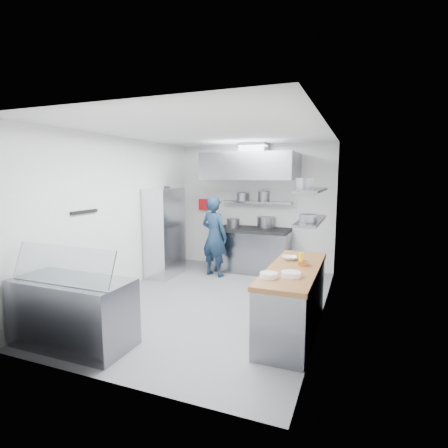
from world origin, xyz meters
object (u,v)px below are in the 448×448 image
at_px(chef, 214,236).
at_px(wire_rack, 165,233).
at_px(gas_range, 253,251).
at_px(display_case, 73,313).

bearing_deg(chef, wire_rack, 35.53).
distance_m(chef, wire_rack, 1.04).
bearing_deg(chef, gas_range, -122.20).
bearing_deg(wire_rack, gas_range, 31.76).
bearing_deg(gas_range, display_case, -105.02).
bearing_deg(gas_range, wire_rack, -148.24).
relative_size(chef, display_case, 1.12).
relative_size(gas_range, display_case, 1.07).
relative_size(gas_range, chef, 0.95).
relative_size(gas_range, wire_rack, 0.86).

